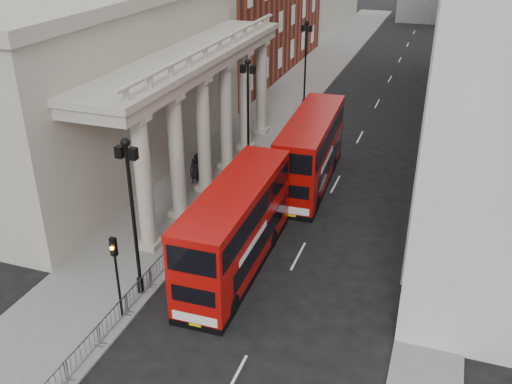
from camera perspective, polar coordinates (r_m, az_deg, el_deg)
name	(u,v)px	position (r m, az deg, el deg)	size (l,w,h in m)	color
ground	(109,347)	(27.15, -14.50, -14.77)	(260.00, 260.00, 0.00)	black
sidewalk_west	(261,125)	(52.05, 0.51, 6.75)	(6.00, 140.00, 0.12)	slate
sidewalk_east	(451,147)	(49.63, 18.91, 4.29)	(3.00, 140.00, 0.12)	slate
kerb	(292,128)	(51.23, 3.65, 6.38)	(0.20, 140.00, 0.14)	slate
portico_building	(110,88)	(43.10, -14.42, 10.04)	(9.00, 28.00, 12.00)	#A49B89
lamp_post_south	(132,208)	(27.45, -12.26, -1.58)	(1.05, 0.44, 8.32)	black
lamp_post_mid	(248,108)	(40.80, -0.80, 8.36)	(1.05, 0.44, 8.32)	black
lamp_post_north	(306,59)	(55.57, 4.98, 13.13)	(1.05, 0.44, 8.32)	black
traffic_light	(115,263)	(26.85, -13.88, -6.92)	(0.28, 0.33, 4.30)	black
crowd_barriers	(126,304)	(28.31, -12.82, -10.87)	(0.50, 18.75, 1.10)	gray
bus_near	(236,226)	(30.11, -2.01, -3.45)	(2.89, 11.28, 4.85)	#A60A07
bus_far	(311,150)	(39.89, 5.50, 4.24)	(3.30, 11.55, 4.93)	#990907
pedestrian_a	(194,171)	(40.24, -6.18, 2.07)	(0.69, 0.45, 1.89)	black
pedestrian_b	(180,162)	(42.42, -7.59, 3.03)	(0.74, 0.57, 1.52)	black
pedestrian_c	(198,166)	(41.02, -5.83, 2.59)	(0.93, 0.61, 1.90)	black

